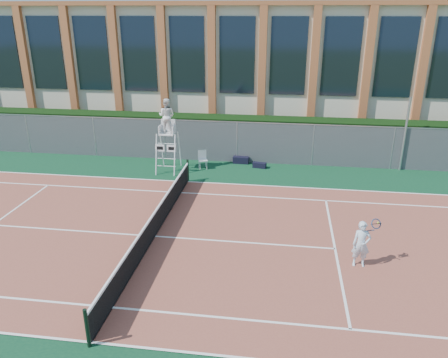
# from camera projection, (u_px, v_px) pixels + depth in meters

# --- Properties ---
(ground) EXTENTS (120.00, 120.00, 0.00)m
(ground) POSITION_uv_depth(u_px,v_px,m) (155.00, 237.00, 15.85)
(ground) COLOR #233814
(apron) EXTENTS (36.00, 20.00, 0.01)m
(apron) POSITION_uv_depth(u_px,v_px,m) (162.00, 224.00, 16.77)
(apron) COLOR #0B3420
(apron) RESTS_ON ground
(tennis_court) EXTENTS (23.77, 10.97, 0.02)m
(tennis_court) POSITION_uv_depth(u_px,v_px,m) (155.00, 237.00, 15.84)
(tennis_court) COLOR brown
(tennis_court) RESTS_ON apron
(tennis_net) EXTENTS (0.10, 11.30, 1.10)m
(tennis_net) POSITION_uv_depth(u_px,v_px,m) (154.00, 224.00, 15.65)
(tennis_net) COLOR black
(tennis_net) RESTS_ON ground
(fence) EXTENTS (40.00, 0.06, 2.20)m
(fence) POSITION_uv_depth(u_px,v_px,m) (200.00, 141.00, 23.58)
(fence) COLOR #595E60
(fence) RESTS_ON ground
(hedge) EXTENTS (40.00, 1.40, 2.20)m
(hedge) POSITION_uv_depth(u_px,v_px,m) (204.00, 135.00, 24.69)
(hedge) COLOR black
(hedge) RESTS_ON ground
(building) EXTENTS (45.00, 10.60, 8.22)m
(building) POSITION_uv_depth(u_px,v_px,m) (224.00, 64.00, 30.94)
(building) COLOR beige
(building) RESTS_ON ground
(steel_pole) EXTENTS (0.12, 0.12, 3.77)m
(steel_pole) POSITION_uv_depth(u_px,v_px,m) (405.00, 135.00, 21.85)
(steel_pole) COLOR #9EA0A5
(steel_pole) RESTS_ON ground
(umpire_chair) EXTENTS (1.05, 1.61, 3.75)m
(umpire_chair) POSITION_uv_depth(u_px,v_px,m) (167.00, 118.00, 21.55)
(umpire_chair) COLOR white
(umpire_chair) RESTS_ON ground
(plastic_chair) EXTENTS (0.56, 0.56, 0.95)m
(plastic_chair) POSITION_uv_depth(u_px,v_px,m) (202.00, 158.00, 22.59)
(plastic_chair) COLOR silver
(plastic_chair) RESTS_ON apron
(sports_bag_near) EXTENTS (0.86, 0.37, 0.36)m
(sports_bag_near) POSITION_uv_depth(u_px,v_px,m) (241.00, 160.00, 23.43)
(sports_bag_near) COLOR black
(sports_bag_near) RESTS_ON apron
(sports_bag_far) EXTENTS (0.73, 0.42, 0.28)m
(sports_bag_far) POSITION_uv_depth(u_px,v_px,m) (259.00, 165.00, 22.79)
(sports_bag_far) COLOR black
(sports_bag_far) RESTS_ON apron
(tennis_player) EXTENTS (0.88, 0.61, 1.57)m
(tennis_player) POSITION_uv_depth(u_px,v_px,m) (361.00, 244.00, 13.76)
(tennis_player) COLOR silver
(tennis_player) RESTS_ON tennis_court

